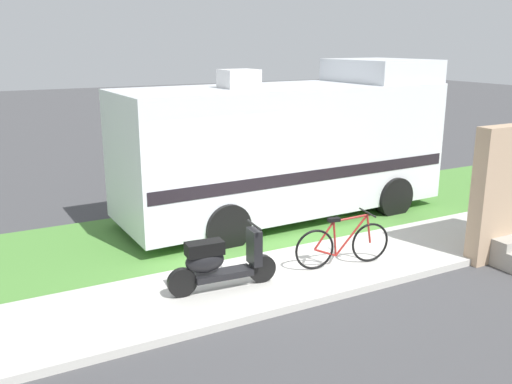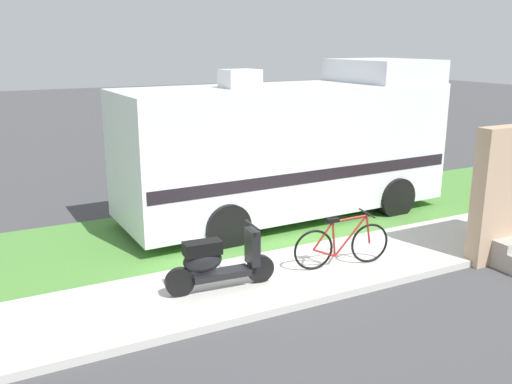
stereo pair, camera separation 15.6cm
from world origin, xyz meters
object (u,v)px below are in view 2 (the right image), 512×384
object	(u,v)px
pickup_truck_near	(265,142)
bicycle	(342,244)
motorhome_rv	(289,146)
bottle_green	(487,233)
scooter	(217,261)

from	to	relation	value
pickup_truck_near	bicycle	bearing A→B (deg)	-108.05
motorhome_rv	pickup_truck_near	world-z (taller)	motorhome_rv
motorhome_rv	bicycle	distance (m)	3.31
bicycle	motorhome_rv	bearing A→B (deg)	75.98
pickup_truck_near	bottle_green	size ratio (longest dim) A/B	19.32
scooter	bottle_green	world-z (taller)	scooter
motorhome_rv	bicycle	xyz separation A→B (m)	(-0.76, -3.03, -1.10)
scooter	pickup_truck_near	world-z (taller)	pickup_truck_near
bicycle	pickup_truck_near	world-z (taller)	pickup_truck_near
bicycle	pickup_truck_near	xyz separation A→B (m)	(2.25, 6.91, 0.45)
scooter	pickup_truck_near	xyz separation A→B (m)	(4.47, 6.79, 0.38)
scooter	bottle_green	size ratio (longest dim) A/B	5.97
bicycle	bottle_green	xyz separation A→B (m)	(3.21, -0.22, -0.26)
scooter	bottle_green	xyz separation A→B (m)	(5.42, -0.34, -0.33)
scooter	bicycle	bearing A→B (deg)	-3.04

